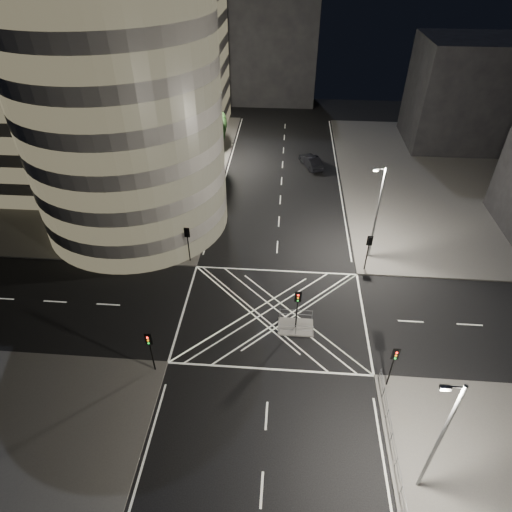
# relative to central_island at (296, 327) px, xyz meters

# --- Properties ---
(ground) EXTENTS (120.00, 120.00, 0.00)m
(ground) POSITION_rel_central_island_xyz_m (-2.00, 1.50, -0.07)
(ground) COLOR black
(ground) RESTS_ON ground
(sidewalk_far_left) EXTENTS (42.00, 42.00, 0.15)m
(sidewalk_far_left) POSITION_rel_central_island_xyz_m (-31.00, 28.50, 0.00)
(sidewalk_far_left) COLOR #595653
(sidewalk_far_left) RESTS_ON ground
(sidewalk_far_right) EXTENTS (42.00, 42.00, 0.15)m
(sidewalk_far_right) POSITION_rel_central_island_xyz_m (27.00, 28.50, 0.00)
(sidewalk_far_right) COLOR #595653
(sidewalk_far_right) RESTS_ON ground
(central_island) EXTENTS (3.00, 2.00, 0.15)m
(central_island) POSITION_rel_central_island_xyz_m (0.00, 0.00, 0.00)
(central_island) COLOR slate
(central_island) RESTS_ON ground
(office_tower_curved) EXTENTS (30.00, 29.00, 27.20)m
(office_tower_curved) POSITION_rel_central_island_xyz_m (-22.74, 20.24, 12.58)
(office_tower_curved) COLOR gray
(office_tower_curved) RESTS_ON sidewalk_far_left
(office_block_rear) EXTENTS (24.00, 16.00, 22.00)m
(office_block_rear) POSITION_rel_central_island_xyz_m (-24.00, 43.50, 11.07)
(office_block_rear) COLOR gray
(office_block_rear) RESTS_ON sidewalk_far_left
(building_right_far) EXTENTS (14.00, 12.00, 15.00)m
(building_right_far) POSITION_rel_central_island_xyz_m (24.00, 41.50, 7.58)
(building_right_far) COLOR black
(building_right_far) RESTS_ON sidewalk_far_right
(building_far_end) EXTENTS (18.00, 8.00, 18.00)m
(building_far_end) POSITION_rel_central_island_xyz_m (-6.00, 59.50, 8.93)
(building_far_end) COLOR black
(building_far_end) RESTS_ON ground
(tree_a) EXTENTS (4.20, 4.20, 6.90)m
(tree_a) POSITION_rel_central_island_xyz_m (-12.50, 10.50, 4.55)
(tree_a) COLOR black
(tree_a) RESTS_ON sidewalk_far_left
(tree_b) EXTENTS (4.41, 4.41, 7.52)m
(tree_b) POSITION_rel_central_island_xyz_m (-12.50, 16.50, 5.05)
(tree_b) COLOR black
(tree_b) RESTS_ON sidewalk_far_left
(tree_c) EXTENTS (4.53, 4.53, 6.85)m
(tree_c) POSITION_rel_central_island_xyz_m (-12.50, 22.50, 4.32)
(tree_c) COLOR black
(tree_c) RESTS_ON sidewalk_far_left
(tree_d) EXTENTS (5.70, 5.70, 8.95)m
(tree_d) POSITION_rel_central_island_xyz_m (-12.50, 28.50, 5.73)
(tree_d) COLOR black
(tree_d) RESTS_ON sidewalk_far_left
(tree_e) EXTENTS (4.44, 4.44, 7.04)m
(tree_e) POSITION_rel_central_island_xyz_m (-12.50, 34.50, 4.55)
(tree_e) COLOR black
(tree_e) RESTS_ON sidewalk_far_left
(traffic_signal_fl) EXTENTS (0.55, 0.22, 4.00)m
(traffic_signal_fl) POSITION_rel_central_island_xyz_m (-10.80, 8.30, 2.84)
(traffic_signal_fl) COLOR black
(traffic_signal_fl) RESTS_ON sidewalk_far_left
(traffic_signal_nl) EXTENTS (0.55, 0.22, 4.00)m
(traffic_signal_nl) POSITION_rel_central_island_xyz_m (-10.80, -5.30, 2.84)
(traffic_signal_nl) COLOR black
(traffic_signal_nl) RESTS_ON sidewalk_near_left
(traffic_signal_fr) EXTENTS (0.55, 0.22, 4.00)m
(traffic_signal_fr) POSITION_rel_central_island_xyz_m (6.80, 8.30, 2.84)
(traffic_signal_fr) COLOR black
(traffic_signal_fr) RESTS_ON sidewalk_far_right
(traffic_signal_nr) EXTENTS (0.55, 0.22, 4.00)m
(traffic_signal_nr) POSITION_rel_central_island_xyz_m (6.80, -5.30, 2.84)
(traffic_signal_nr) COLOR black
(traffic_signal_nr) RESTS_ON sidewalk_near_right
(traffic_signal_island) EXTENTS (0.55, 0.22, 4.00)m
(traffic_signal_island) POSITION_rel_central_island_xyz_m (0.00, 0.00, 2.84)
(traffic_signal_island) COLOR black
(traffic_signal_island) RESTS_ON central_island
(street_lamp_left_near) EXTENTS (1.25, 0.25, 10.00)m
(street_lamp_left_near) POSITION_rel_central_island_xyz_m (-11.44, 13.50, 5.47)
(street_lamp_left_near) COLOR slate
(street_lamp_left_near) RESTS_ON sidewalk_far_left
(street_lamp_left_far) EXTENTS (1.25, 0.25, 10.00)m
(street_lamp_left_far) POSITION_rel_central_island_xyz_m (-11.44, 31.50, 5.47)
(street_lamp_left_far) COLOR slate
(street_lamp_left_far) RESTS_ON sidewalk_far_left
(street_lamp_right_far) EXTENTS (1.25, 0.25, 10.00)m
(street_lamp_right_far) POSITION_rel_central_island_xyz_m (7.44, 10.50, 5.47)
(street_lamp_right_far) COLOR slate
(street_lamp_right_far) RESTS_ON sidewalk_far_right
(street_lamp_right_near) EXTENTS (1.25, 0.25, 10.00)m
(street_lamp_right_near) POSITION_rel_central_island_xyz_m (7.44, -12.50, 5.47)
(street_lamp_right_near) COLOR slate
(street_lamp_right_near) RESTS_ON sidewalk_near_right
(railing_near_right) EXTENTS (0.06, 11.70, 1.10)m
(railing_near_right) POSITION_rel_central_island_xyz_m (6.30, -10.65, 0.62)
(railing_near_right) COLOR slate
(railing_near_right) RESTS_ON sidewalk_near_right
(railing_island_south) EXTENTS (2.80, 0.06, 1.10)m
(railing_island_south) POSITION_rel_central_island_xyz_m (0.00, -0.90, 0.62)
(railing_island_south) COLOR slate
(railing_island_south) RESTS_ON central_island
(railing_island_north) EXTENTS (2.80, 0.06, 1.10)m
(railing_island_north) POSITION_rel_central_island_xyz_m (0.00, 0.90, 0.62)
(railing_island_north) COLOR slate
(railing_island_north) RESTS_ON central_island
(sedan) EXTENTS (3.55, 5.35, 1.67)m
(sedan) POSITION_rel_central_island_xyz_m (2.02, 31.10, 0.76)
(sedan) COLOR black
(sedan) RESTS_ON ground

